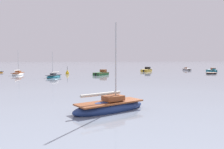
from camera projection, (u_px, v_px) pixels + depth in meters
name	position (u px, v px, depth m)	size (l,w,h in m)	color
rowboat_moored_0	(211.00, 73.00, 61.75)	(3.57, 1.51, 0.55)	black
sailboat_moored_0	(54.00, 76.00, 49.54)	(4.00, 5.47, 5.97)	#197084
motorboat_moored_2	(186.00, 70.00, 83.69)	(2.55, 5.12, 1.68)	gray
motorboat_moored_3	(213.00, 71.00, 74.31)	(2.39, 5.09, 1.86)	#197084
sailboat_moored_1	(110.00, 107.00, 17.45)	(6.64, 4.34, 7.15)	navy
motorboat_moored_4	(147.00, 70.00, 74.93)	(5.53, 5.87, 2.28)	gold
motorboat_moored_5	(103.00, 74.00, 58.19)	(5.14, 5.28, 2.08)	#23602D
sailboat_moored_2	(18.00, 74.00, 56.90)	(2.91, 6.16, 6.63)	white
channel_buoy	(67.00, 73.00, 60.79)	(0.90, 0.90, 2.30)	gold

